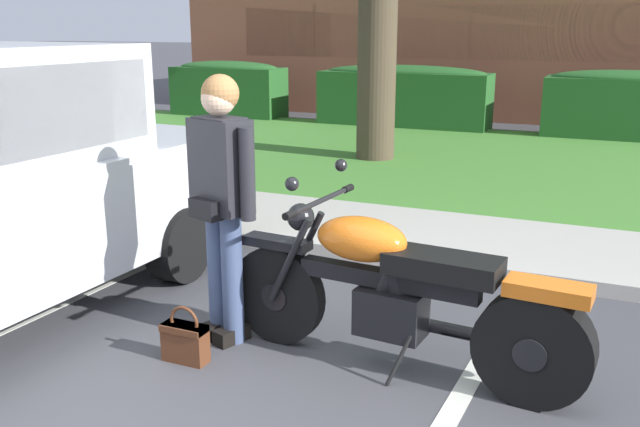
{
  "coord_description": "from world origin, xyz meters",
  "views": [
    {
      "loc": [
        1.16,
        -2.7,
        1.98
      ],
      "look_at": [
        -0.52,
        1.1,
        0.85
      ],
      "focal_mm": 38.84,
      "sensor_mm": 36.0,
      "label": 1
    }
  ],
  "objects_px": {
    "motorcycle": "(410,296)",
    "handbag": "(185,339)",
    "hedge_center_left": "(404,95)",
    "hedge_left": "(228,88)",
    "rider_person": "(222,191)",
    "hedge_center_right": "(624,104)"
  },
  "relations": [
    {
      "from": "hedge_center_right",
      "to": "hedge_center_left",
      "type": "bearing_deg",
      "value": 180.0
    },
    {
      "from": "rider_person",
      "to": "handbag",
      "type": "relative_size",
      "value": 4.74
    },
    {
      "from": "hedge_center_left",
      "to": "hedge_left",
      "type": "bearing_deg",
      "value": 180.0
    },
    {
      "from": "rider_person",
      "to": "hedge_center_left",
      "type": "xyz_separation_m",
      "value": [
        -1.81,
        9.73,
        -0.34
      ]
    },
    {
      "from": "hedge_center_left",
      "to": "rider_person",
      "type": "bearing_deg",
      "value": -79.43
    },
    {
      "from": "rider_person",
      "to": "hedge_center_left",
      "type": "height_order",
      "value": "rider_person"
    },
    {
      "from": "rider_person",
      "to": "handbag",
      "type": "distance_m",
      "value": 0.93
    },
    {
      "from": "motorcycle",
      "to": "rider_person",
      "type": "bearing_deg",
      "value": -178.58
    },
    {
      "from": "rider_person",
      "to": "hedge_center_left",
      "type": "distance_m",
      "value": 9.9
    },
    {
      "from": "rider_person",
      "to": "hedge_left",
      "type": "xyz_separation_m",
      "value": [
        -5.83,
        9.73,
        -0.34
      ]
    },
    {
      "from": "hedge_left",
      "to": "hedge_center_right",
      "type": "height_order",
      "value": "same"
    },
    {
      "from": "rider_person",
      "to": "hedge_center_right",
      "type": "xyz_separation_m",
      "value": [
        2.2,
        9.73,
        -0.34
      ]
    },
    {
      "from": "motorcycle",
      "to": "handbag",
      "type": "height_order",
      "value": "motorcycle"
    },
    {
      "from": "handbag",
      "to": "hedge_center_left",
      "type": "height_order",
      "value": "hedge_center_left"
    },
    {
      "from": "handbag",
      "to": "hedge_center_right",
      "type": "distance_m",
      "value": 10.37
    },
    {
      "from": "rider_person",
      "to": "hedge_center_right",
      "type": "height_order",
      "value": "rider_person"
    },
    {
      "from": "handbag",
      "to": "hedge_center_left",
      "type": "bearing_deg",
      "value": 99.85
    },
    {
      "from": "handbag",
      "to": "hedge_center_left",
      "type": "relative_size",
      "value": 0.11
    },
    {
      "from": "hedge_left",
      "to": "motorcycle",
      "type": "bearing_deg",
      "value": -53.98
    },
    {
      "from": "hedge_left",
      "to": "hedge_center_left",
      "type": "bearing_deg",
      "value": -0.0
    },
    {
      "from": "hedge_left",
      "to": "hedge_center_left",
      "type": "xyz_separation_m",
      "value": [
        4.02,
        -0.0,
        -0.0
      ]
    },
    {
      "from": "rider_person",
      "to": "motorcycle",
      "type": "bearing_deg",
      "value": 1.42
    }
  ]
}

